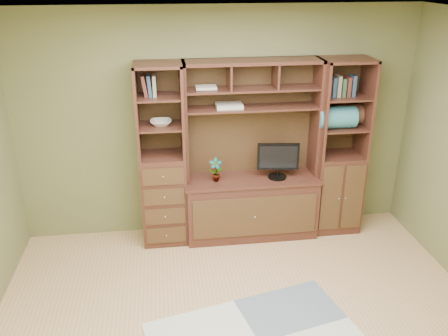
{
  "coord_description": "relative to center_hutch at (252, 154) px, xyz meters",
  "views": [
    {
      "loc": [
        -0.63,
        -3.1,
        2.95
      ],
      "look_at": [
        -0.04,
        1.2,
        1.1
      ],
      "focal_mm": 38.0,
      "sensor_mm": 36.0,
      "label": 1
    }
  ],
  "objects": [
    {
      "name": "room",
      "position": [
        -0.35,
        -1.73,
        0.28
      ],
      "size": [
        4.6,
        4.1,
        2.64
      ],
      "color": "tan",
      "rests_on": "ground"
    },
    {
      "name": "center_hutch",
      "position": [
        0.0,
        0.0,
        0.0
      ],
      "size": [
        1.54,
        0.53,
        2.05
      ],
      "primitive_type": "cube",
      "color": "#452218",
      "rests_on": "ground"
    },
    {
      "name": "left_tower",
      "position": [
        -1.0,
        0.04,
        0.0
      ],
      "size": [
        0.5,
        0.45,
        2.05
      ],
      "primitive_type": "cube",
      "color": "#452218",
      "rests_on": "ground"
    },
    {
      "name": "right_tower",
      "position": [
        1.02,
        0.04,
        0.0
      ],
      "size": [
        0.55,
        0.45,
        2.05
      ],
      "primitive_type": "cube",
      "color": "#452218",
      "rests_on": "ground"
    },
    {
      "name": "monitor",
      "position": [
        0.29,
        -0.03,
        -0.01
      ],
      "size": [
        0.49,
        0.27,
        0.57
      ],
      "primitive_type": "cube",
      "rotation": [
        0.0,
        0.0,
        -0.13
      ],
      "color": "black",
      "rests_on": "center_hutch"
    },
    {
      "name": "orchid",
      "position": [
        -0.42,
        -0.03,
        -0.16
      ],
      "size": [
        0.14,
        0.1,
        0.27
      ],
      "primitive_type": "imported",
      "color": "#963B33",
      "rests_on": "center_hutch"
    },
    {
      "name": "magazines",
      "position": [
        -0.25,
        0.09,
        0.54
      ],
      "size": [
        0.29,
        0.21,
        0.04
      ],
      "primitive_type": "cube",
      "color": "beige",
      "rests_on": "center_hutch"
    },
    {
      "name": "bowl",
      "position": [
        -0.99,
        0.04,
        0.39
      ],
      "size": [
        0.23,
        0.23,
        0.06
      ],
      "primitive_type": "imported",
      "color": "silver",
      "rests_on": "left_tower"
    },
    {
      "name": "blanket_teal",
      "position": [
        0.93,
        -0.01,
        0.39
      ],
      "size": [
        0.42,
        0.24,
        0.24
      ],
      "primitive_type": "cube",
      "color": "teal",
      "rests_on": "right_tower"
    },
    {
      "name": "blanket_red",
      "position": [
        1.16,
        0.12,
        0.38
      ],
      "size": [
        0.4,
        0.22,
        0.22
      ],
      "primitive_type": "cube",
      "color": "brown",
      "rests_on": "right_tower"
    }
  ]
}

